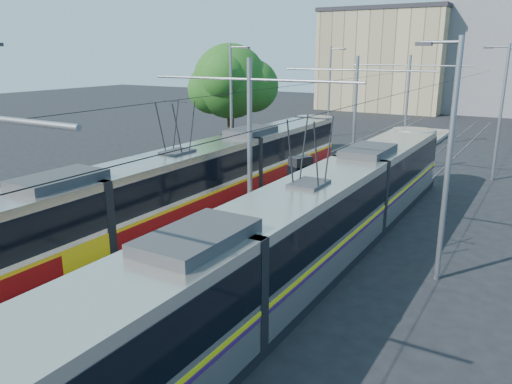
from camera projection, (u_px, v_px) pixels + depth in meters
The scene contains 12 objects.
ground at pixel (104, 325), 14.19m from camera, with size 160.00×160.00×0.00m, color black.
platform at pixel (333, 187), 28.21m from camera, with size 4.00×50.00×0.30m, color gray.
tactile_strip_left at pixel (310, 181), 28.88m from camera, with size 0.70×50.00×0.01m, color gray.
tactile_strip_right at pixel (358, 188), 27.46m from camera, with size 0.70×50.00×0.01m, color gray.
rails at pixel (333, 189), 28.25m from camera, with size 8.71×70.00×0.03m.
tram_left at pixel (179, 188), 22.03m from camera, with size 2.43×30.68×5.50m.
tram_right at pixel (307, 226), 16.74m from camera, with size 2.43×29.97×5.50m.
catenary at pixel (314, 115), 24.67m from camera, with size 9.20×70.00×7.00m.
street_lamps at pixel (361, 109), 30.43m from camera, with size 15.18×38.22×8.00m.
shelter at pixel (300, 180), 23.91m from camera, with size 1.04×1.28×2.44m.
tree at pixel (236, 83), 34.01m from camera, with size 5.58×5.16×8.11m.
building_left at pixel (388, 60), 66.97m from camera, with size 16.32×12.24×13.03m.
Camera 1 is at (10.20, -8.63, 7.51)m, focal length 35.00 mm.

